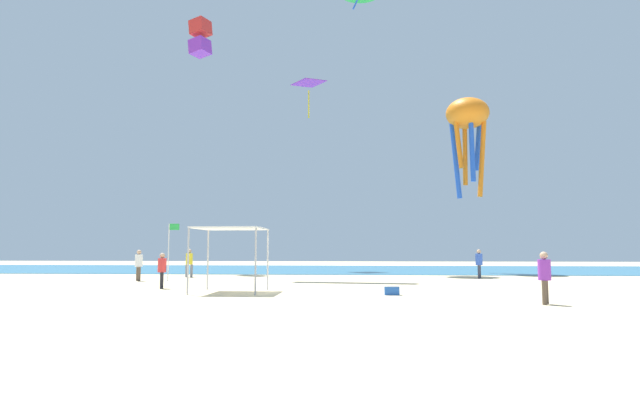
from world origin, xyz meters
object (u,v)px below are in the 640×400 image
(person_far_shore, at_px, (162,268))
(person_near_tent, at_px, (189,261))
(kite_box_red, at_px, (200,38))
(banner_flag, at_px, (170,246))
(canopy_tent, at_px, (231,232))
(kite_diamond_purple, at_px, (309,85))
(cooler_box, at_px, (392,290))
(person_leftmost, at_px, (544,273))
(kite_octopus_orange, at_px, (468,119))
(person_rightmost, at_px, (479,261))
(person_central, at_px, (139,263))

(person_far_shore, bearing_deg, person_near_tent, -12.87)
(person_near_tent, distance_m, kite_box_red, 19.93)
(person_near_tent, bearing_deg, banner_flag, -87.97)
(canopy_tent, height_order, kite_diamond_purple, kite_diamond_purple)
(cooler_box, height_order, kite_box_red, kite_box_red)
(person_leftmost, height_order, kite_octopus_orange, kite_octopus_orange)
(person_leftmost, distance_m, person_rightmost, 15.02)
(person_near_tent, relative_size, person_central, 1.03)
(person_near_tent, relative_size, person_rightmost, 1.01)
(banner_flag, relative_size, kite_octopus_orange, 0.41)
(person_rightmost, bearing_deg, person_central, -59.55)
(kite_octopus_orange, bearing_deg, person_central, -4.61)
(person_leftmost, distance_m, kite_box_red, 34.83)
(person_leftmost, relative_size, kite_diamond_purple, 0.51)
(person_central, xyz_separation_m, banner_flag, (1.74, 0.03, 0.93))
(person_leftmost, distance_m, banner_flag, 19.74)
(person_central, bearing_deg, banner_flag, -129.12)
(person_near_tent, bearing_deg, kite_diamond_purple, 61.81)
(person_leftmost, relative_size, person_rightmost, 0.96)
(person_rightmost, xyz_separation_m, kite_octopus_orange, (1.07, 7.30, 10.61))
(person_rightmost, height_order, cooler_box, person_rightmost)
(kite_diamond_purple, xyz_separation_m, kite_octopus_orange, (12.59, -4.65, -4.45))
(person_near_tent, xyz_separation_m, kite_diamond_purple, (6.29, 12.06, 15.05))
(person_leftmost, height_order, kite_box_red, kite_box_red)
(canopy_tent, height_order, kite_octopus_orange, kite_octopus_orange)
(person_central, height_order, kite_box_red, kite_box_red)
(person_leftmost, relative_size, kite_box_red, 0.56)
(banner_flag, height_order, cooler_box, banner_flag)
(kite_box_red, bearing_deg, cooler_box, 58.12)
(kite_octopus_orange, bearing_deg, kite_diamond_purple, -53.82)
(person_far_shore, distance_m, cooler_box, 10.36)
(cooler_box, height_order, kite_diamond_purple, kite_diamond_purple)
(person_central, distance_m, kite_diamond_purple, 23.32)
(person_near_tent, bearing_deg, cooler_box, -45.30)
(kite_box_red, height_order, kite_octopus_orange, kite_box_red)
(person_rightmost, height_order, person_far_shore, person_rightmost)
(canopy_tent, bearing_deg, person_central, 134.60)
(person_near_tent, bearing_deg, person_leftmost, -42.56)
(person_leftmost, relative_size, person_central, 0.97)
(person_central, distance_m, banner_flag, 1.97)
(kite_box_red, xyz_separation_m, kite_octopus_orange, (21.17, -0.81, -7.40))
(cooler_box, height_order, kite_octopus_orange, kite_octopus_orange)
(person_central, distance_m, kite_box_red, 21.74)
(banner_flag, bearing_deg, canopy_tent, -53.68)
(person_near_tent, distance_m, kite_octopus_orange, 22.89)
(person_near_tent, distance_m, banner_flag, 3.97)
(person_far_shore, bearing_deg, canopy_tent, -139.64)
(person_near_tent, distance_m, person_central, 4.20)
(person_rightmost, height_order, kite_diamond_purple, kite_diamond_purple)
(person_central, xyz_separation_m, person_far_shore, (3.43, -5.37, -0.08))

